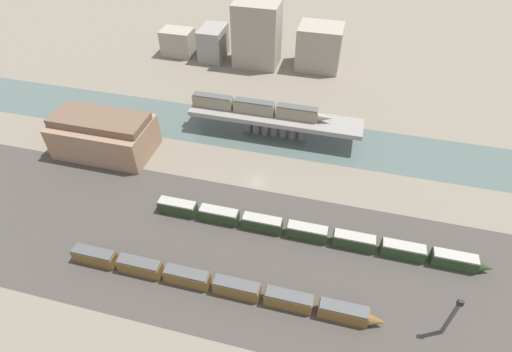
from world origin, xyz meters
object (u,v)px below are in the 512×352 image
at_px(train_on_bridge, 259,108).
at_px(warehouse_building, 104,135).
at_px(train_yard_near, 217,284).
at_px(train_yard_mid, 312,233).
at_px(signal_tower, 451,317).

xyz_separation_m(train_on_bridge, warehouse_building, (-41.02, -19.62, -3.41)).
height_order(train_yard_near, train_yard_mid, train_yard_near).
distance_m(train_on_bridge, train_yard_mid, 44.54).
height_order(train_on_bridge, train_yard_near, train_on_bridge).
xyz_separation_m(train_yard_mid, warehouse_building, (-63.32, 18.23, 3.88)).
bearing_deg(signal_tower, train_yard_mid, 148.79).
distance_m(train_yard_mid, warehouse_building, 66.01).
relative_size(train_yard_near, signal_tower, 5.97).
bearing_deg(train_yard_near, train_on_bridge, 95.17).
height_order(train_yard_mid, signal_tower, signal_tower).
height_order(train_yard_mid, warehouse_building, warehouse_building).
relative_size(warehouse_building, signal_tower, 2.43).
distance_m(train_yard_near, warehouse_building, 58.98).
bearing_deg(signal_tower, warehouse_building, 158.97).
bearing_deg(train_on_bridge, warehouse_building, -154.43).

